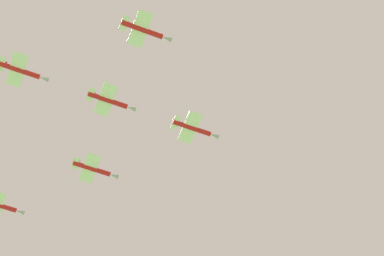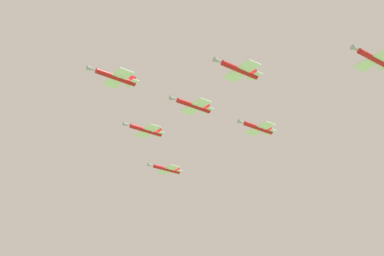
{
  "view_description": "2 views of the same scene",
  "coord_description": "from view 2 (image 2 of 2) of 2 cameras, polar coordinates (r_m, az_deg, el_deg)",
  "views": [
    {
      "loc": [
        -82.01,
        -43.8,
        3.93
      ],
      "look_at": [
        -19.89,
        -7.12,
        135.43
      ],
      "focal_mm": 58.26,
      "sensor_mm": 36.0,
      "label": 1
    },
    {
      "loc": [
        64.31,
        34.28,
        78.07
      ],
      "look_at": [
        -36.15,
        5.71,
        128.96
      ],
      "focal_mm": 46.0,
      "sensor_mm": 36.0,
      "label": 2
    }
  ],
  "objects": [
    {
      "name": "jet_lead",
      "position": [
        109.89,
        -8.94,
        5.85
      ],
      "size": [
        10.74,
        9.43,
        2.49
      ],
      "rotation": [
        0.0,
        0.0,
        4.04
      ],
      "color": "red"
    },
    {
      "name": "jet_port_inner",
      "position": [
        104.88,
        5.46,
        6.75
      ],
      "size": [
        10.74,
        9.43,
        2.49
      ],
      "rotation": [
        0.0,
        0.0,
        4.04
      ],
      "color": "red"
    },
    {
      "name": "jet_starboard_inner",
      "position": [
        132.79,
        -5.45,
        -0.24
      ],
      "size": [
        10.74,
        9.43,
        2.49
      ],
      "rotation": [
        0.0,
        0.0,
        4.04
      ],
      "color": "red"
    },
    {
      "name": "jet_port_outer",
      "position": [
        119.1,
        0.1,
        2.62
      ],
      "size": [
        10.74,
        9.43,
        2.49
      ],
      "rotation": [
        0.0,
        0.0,
        4.04
      ],
      "color": "red"
    },
    {
      "name": "jet_starboard_outer",
      "position": [
        107.22,
        20.27,
        7.59
      ],
      "size": [
        10.74,
        9.43,
        2.49
      ],
      "rotation": [
        0.0,
        0.0,
        4.04
      ],
      "color": "red"
    },
    {
      "name": "jet_center_rear",
      "position": [
        156.8,
        -3.03,
        -4.77
      ],
      "size": [
        10.74,
        9.43,
        2.49
      ],
      "rotation": [
        0.0,
        0.0,
        4.04
      ],
      "color": "red"
    },
    {
      "name": "jet_port_trail",
      "position": [
        131.31,
        7.62,
        0.04
      ],
      "size": [
        10.74,
        9.43,
        2.49
      ],
      "rotation": [
        0.0,
        0.0,
        4.04
      ],
      "color": "red"
    }
  ]
}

